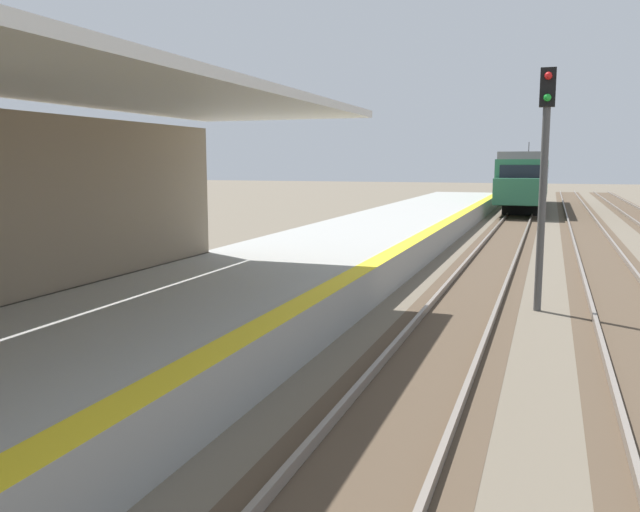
{
  "coord_description": "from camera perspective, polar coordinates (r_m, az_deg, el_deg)",
  "views": [
    {
      "loc": [
        3.6,
        3.69,
        3.24
      ],
      "look_at": [
        0.97,
        11.11,
        2.1
      ],
      "focal_mm": 36.42,
      "sensor_mm": 36.0,
      "label": 1
    }
  ],
  "objects": [
    {
      "name": "track_pair_nearest_platform",
      "position": [
        16.71,
        13.33,
        -3.0
      ],
      "size": [
        2.34,
        120.0,
        0.16
      ],
      "color": "#4C3D2D",
      "rests_on": "ground"
    },
    {
      "name": "track_pair_middle",
      "position": [
        16.71,
        25.01,
        -3.56
      ],
      "size": [
        2.34,
        120.0,
        0.16
      ],
      "color": "#4C3D2D",
      "rests_on": "ground"
    },
    {
      "name": "station_platform",
      "position": [
        14.02,
        -6.71,
        -3.3
      ],
      "size": [
        5.0,
        80.0,
        0.91
      ],
      "color": "#999993",
      "rests_on": "ground"
    },
    {
      "name": "rail_signal_post",
      "position": [
        14.78,
        19.09,
        7.6
      ],
      "size": [
        0.32,
        0.34,
        5.2
      ],
      "color": "#4C4C4C",
      "rests_on": "ground"
    },
    {
      "name": "approaching_train",
      "position": [
        48.18,
        17.62,
        6.58
      ],
      "size": [
        2.93,
        19.6,
        4.76
      ],
      "color": "#286647",
      "rests_on": "ground"
    }
  ]
}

